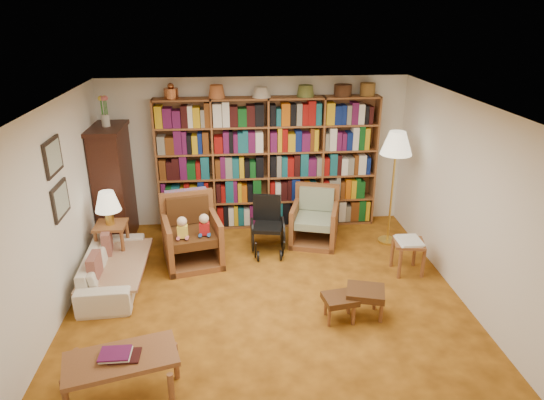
{
  "coord_description": "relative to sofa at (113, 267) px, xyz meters",
  "views": [
    {
      "loc": [
        -0.41,
        -5.33,
        3.52
      ],
      "look_at": [
        0.11,
        0.6,
        1.14
      ],
      "focal_mm": 32.0,
      "sensor_mm": 36.0,
      "label": 1
    }
  ],
  "objects": [
    {
      "name": "ceiling",
      "position": [
        2.05,
        -0.58,
        2.25
      ],
      "size": [
        5.0,
        5.0,
        0.0
      ],
      "primitive_type": "plane",
      "rotation": [
        3.14,
        0.0,
        0.0
      ],
      "color": "white",
      "rests_on": "wall_back"
    },
    {
      "name": "floor",
      "position": [
        2.05,
        -0.58,
        -0.25
      ],
      "size": [
        5.0,
        5.0,
        0.0
      ],
      "primitive_type": "plane",
      "color": "#B76D1C",
      "rests_on": "ground"
    },
    {
      "name": "side_table_papers",
      "position": [
        4.08,
        -0.05,
        0.15
      ],
      "size": [
        0.48,
        0.48,
        0.51
      ],
      "color": "brown",
      "rests_on": "floor"
    },
    {
      "name": "sofa_throw",
      "position": [
        0.05,
        0.0,
        0.05
      ],
      "size": [
        0.79,
        1.46,
        0.04
      ],
      "primitive_type": "cube",
      "rotation": [
        0.0,
        0.0,
        0.01
      ],
      "color": "beige",
      "rests_on": "sofa"
    },
    {
      "name": "wall_back",
      "position": [
        2.05,
        1.92,
        1.0
      ],
      "size": [
        5.0,
        0.0,
        5.0
      ],
      "primitive_type": "plane",
      "rotation": [
        1.57,
        0.0,
        0.0
      ],
      "color": "white",
      "rests_on": "floor"
    },
    {
      "name": "sofa",
      "position": [
        0.0,
        0.0,
        0.0
      ],
      "size": [
        1.71,
        0.73,
        0.49
      ],
      "primitive_type": "imported",
      "rotation": [
        0.0,
        0.0,
        1.61
      ],
      "color": "beige",
      "rests_on": "floor"
    },
    {
      "name": "table_lamp",
      "position": [
        -0.1,
        0.53,
        0.74
      ],
      "size": [
        0.36,
        0.36,
        0.49
      ],
      "color": "gold",
      "rests_on": "side_table_lamp"
    },
    {
      "name": "armchair_leather",
      "position": [
        1.04,
        0.61,
        0.16
      ],
      "size": [
        0.97,
        1.0,
        1.01
      ],
      "color": "brown",
      "rests_on": "floor"
    },
    {
      "name": "wall_right",
      "position": [
        4.55,
        -0.58,
        1.0
      ],
      "size": [
        0.0,
        5.0,
        5.0
      ],
      "primitive_type": "plane",
      "rotation": [
        1.57,
        0.0,
        -1.57
      ],
      "color": "white",
      "rests_on": "floor"
    },
    {
      "name": "cushion_left",
      "position": [
        -0.13,
        0.35,
        0.2
      ],
      "size": [
        0.17,
        0.38,
        0.37
      ],
      "primitive_type": "cube",
      "rotation": [
        0.0,
        0.0,
        0.14
      ],
      "color": "maroon",
      "rests_on": "sofa"
    },
    {
      "name": "framed_pictures",
      "position": [
        -0.43,
        -0.28,
        1.38
      ],
      "size": [
        0.03,
        0.52,
        0.97
      ],
      "color": "black",
      "rests_on": "wall_left"
    },
    {
      "name": "coffee_table",
      "position": [
        0.55,
        -2.13,
        0.16
      ],
      "size": [
        1.14,
        0.77,
        0.52
      ],
      "color": "brown",
      "rests_on": "floor"
    },
    {
      "name": "cushion_right",
      "position": [
        -0.13,
        -0.35,
        0.2
      ],
      "size": [
        0.11,
        0.35,
        0.35
      ],
      "primitive_type": "cube",
      "rotation": [
        0.0,
        0.0,
        0.0
      ],
      "color": "maroon",
      "rests_on": "sofa"
    },
    {
      "name": "wall_front",
      "position": [
        2.05,
        -3.08,
        1.0
      ],
      "size": [
        5.0,
        0.0,
        5.0
      ],
      "primitive_type": "plane",
      "rotation": [
        -1.57,
        0.0,
        0.0
      ],
      "color": "white",
      "rests_on": "floor"
    },
    {
      "name": "footstool_b",
      "position": [
        3.2,
        -1.05,
        0.06
      ],
      "size": [
        0.53,
        0.49,
        0.38
      ],
      "color": "#492D13",
      "rests_on": "floor"
    },
    {
      "name": "footstool_a",
      "position": [
        2.88,
        -1.09,
        0.02
      ],
      "size": [
        0.43,
        0.38,
        0.33
      ],
      "color": "#492D13",
      "rests_on": "floor"
    },
    {
      "name": "bookshelf",
      "position": [
        2.25,
        1.75,
        0.92
      ],
      "size": [
        3.6,
        0.3,
        2.42
      ],
      "color": "brown",
      "rests_on": "floor"
    },
    {
      "name": "armchair_sage",
      "position": [
        2.92,
        1.09,
        0.09
      ],
      "size": [
        0.91,
        0.92,
        0.89
      ],
      "color": "brown",
      "rests_on": "floor"
    },
    {
      "name": "floor_lamp",
      "position": [
        4.11,
        0.92,
        1.32
      ],
      "size": [
        0.48,
        0.48,
        1.81
      ],
      "color": "gold",
      "rests_on": "floor"
    },
    {
      "name": "side_table_lamp",
      "position": [
        -0.1,
        0.53,
        0.24
      ],
      "size": [
        0.43,
        0.43,
        0.65
      ],
      "color": "brown",
      "rests_on": "floor"
    },
    {
      "name": "wall_left",
      "position": [
        -0.45,
        -0.58,
        1.0
      ],
      "size": [
        0.0,
        5.0,
        5.0
      ],
      "primitive_type": "plane",
      "rotation": [
        1.57,
        0.0,
        1.57
      ],
      "color": "white",
      "rests_on": "floor"
    },
    {
      "name": "wheelchair",
      "position": [
        2.16,
        0.8,
        0.15
      ],
      "size": [
        0.5,
        0.7,
        0.87
      ],
      "color": "black",
      "rests_on": "floor"
    },
    {
      "name": "curio_cabinet",
      "position": [
        -0.2,
        1.42,
        0.71
      ],
      "size": [
        0.5,
        0.95,
        2.4
      ],
      "color": "black",
      "rests_on": "floor"
    }
  ]
}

